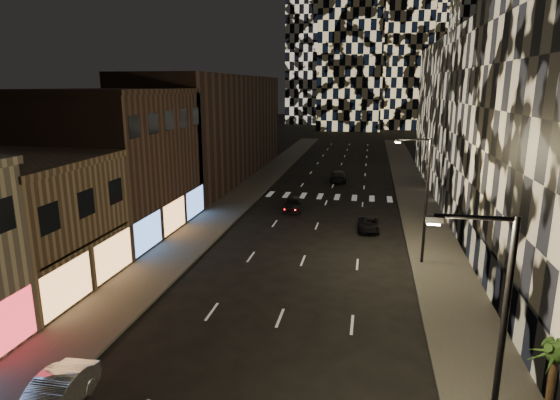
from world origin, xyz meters
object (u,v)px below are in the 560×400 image
at_px(streetlight_far, 423,192).
at_px(car_silver_parked, 53,399).
at_px(car_dark_rightlane, 369,225).
at_px(streetlight_near, 493,339).
at_px(car_dark_midlane, 293,204).
at_px(car_dark_oncoming, 338,176).
at_px(palm_tree, 555,360).

xyz_separation_m(streetlight_far, car_silver_parked, (-15.55, -19.51, -4.59)).
xyz_separation_m(car_silver_parked, car_dark_rightlane, (11.93, 26.94, -0.21)).
height_order(streetlight_near, streetlight_far, same).
distance_m(streetlight_far, car_dark_midlane, 17.89).
bearing_deg(car_dark_oncoming, car_silver_parked, 79.15).
height_order(car_silver_parked, car_dark_rightlane, car_silver_parked).
relative_size(car_dark_midlane, car_dark_rightlane, 1.06).
bearing_deg(car_dark_oncoming, streetlight_near, 97.22).
distance_m(car_dark_rightlane, palm_tree, 26.01).
bearing_deg(car_dark_midlane, streetlight_far, -56.42).
height_order(car_dark_midlane, car_dark_oncoming, car_dark_oncoming).
bearing_deg(streetlight_far, car_dark_midlane, 131.24).
height_order(car_dark_midlane, car_dark_rightlane, car_dark_midlane).
relative_size(car_silver_parked, car_dark_midlane, 1.10).
xyz_separation_m(streetlight_near, palm_tree, (2.73, 2.38, -1.87)).
distance_m(car_dark_midlane, car_dark_oncoming, 16.56).
distance_m(car_dark_oncoming, palm_tree, 48.05).
distance_m(streetlight_far, car_dark_oncoming, 30.56).
bearing_deg(car_dark_oncoming, car_dark_rightlane, 99.16).
xyz_separation_m(streetlight_near, car_dark_oncoming, (-7.85, 49.17, -4.61)).
bearing_deg(car_dark_oncoming, palm_tree, 100.89).
relative_size(car_dark_oncoming, palm_tree, 1.28).
height_order(car_dark_midlane, palm_tree, palm_tree).
bearing_deg(streetlight_far, car_silver_parked, -128.56).
bearing_deg(car_dark_rightlane, streetlight_far, -65.89).
distance_m(streetlight_near, car_dark_midlane, 35.21).
relative_size(streetlight_far, car_dark_rightlane, 2.27).
distance_m(streetlight_near, palm_tree, 4.08).
height_order(streetlight_far, car_dark_rightlane, streetlight_far).
distance_m(car_dark_midlane, palm_tree, 33.83).
bearing_deg(streetlight_far, streetlight_near, -90.00).
xyz_separation_m(streetlight_far, car_dark_midlane, (-11.39, 12.99, -4.64)).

